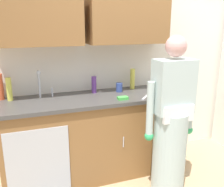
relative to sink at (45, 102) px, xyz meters
name	(u,v)px	position (x,y,z in m)	size (l,w,h in m)	color
kitchen_wall_with_uppers	(115,45)	(0.88, 0.29, 0.55)	(4.80, 0.44, 2.70)	silver
counter_cabinet	(90,138)	(0.47, -0.01, -0.48)	(1.90, 0.62, 0.90)	brown
countertop	(89,99)	(0.47, -0.01, -0.01)	(1.96, 0.66, 0.04)	#474442
sink	(45,102)	(0.00, 0.00, 0.00)	(0.50, 0.36, 0.35)	#B7BABF
person_at_sink	(171,130)	(1.15, -0.59, -0.23)	(0.55, 0.34, 1.62)	white
bottle_water_tall	(9,89)	(-0.34, 0.15, 0.14)	(0.06, 0.06, 0.24)	#D8D14C
bottle_dish_liquid	(94,85)	(0.57, 0.15, 0.11)	(0.06, 0.06, 0.19)	#66388C
bottle_water_short	(132,79)	(1.07, 0.18, 0.14)	(0.06, 0.06, 0.25)	#D8D14C
cup_by_sink	(119,87)	(0.86, 0.10, 0.07)	(0.08, 0.08, 0.11)	#33478C
knife_on_counter	(146,97)	(1.06, -0.21, 0.02)	(0.24, 0.02, 0.01)	silver
sponge	(123,98)	(0.78, -0.21, 0.03)	(0.11, 0.07, 0.03)	#4CBF4C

